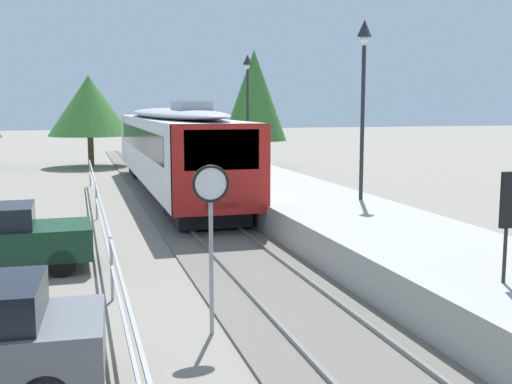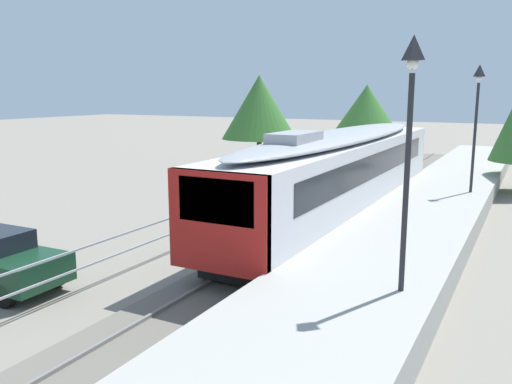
{
  "view_description": "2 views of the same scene",
  "coord_description": "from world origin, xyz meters",
  "views": [
    {
      "loc": [
        -3.86,
        0.06,
        3.73
      ],
      "look_at": [
        0.4,
        14.81,
        1.6
      ],
      "focal_mm": 43.66,
      "sensor_mm": 36.0,
      "label": 1
    },
    {
      "loc": [
        6.76,
        6.06,
        5.13
      ],
      "look_at": [
        -1.0,
        20.81,
        2.0
      ],
      "focal_mm": 37.47,
      "sensor_mm": 36.0,
      "label": 2
    }
  ],
  "objects": [
    {
      "name": "station_platform",
      "position": [
        3.25,
        22.0,
        0.45
      ],
      "size": [
        3.9,
        60.0,
        0.9
      ],
      "primitive_type": "cube",
      "color": "#A8A59E",
      "rests_on": "ground"
    },
    {
      "name": "tree_distant_left",
      "position": [
        -3.01,
        39.75,
        3.75
      ],
      "size": [
        5.05,
        5.05,
        5.59
      ],
      "color": "brown",
      "rests_on": "ground"
    },
    {
      "name": "track_rails",
      "position": [
        0.0,
        22.0,
        0.03
      ],
      "size": [
        3.2,
        60.0,
        0.14
      ],
      "color": "#6B665B",
      "rests_on": "ground"
    },
    {
      "name": "platform_lamp_far_end",
      "position": [
        4.43,
        30.27,
        4.62
      ],
      "size": [
        0.34,
        0.34,
        5.35
      ],
      "color": "#232328",
      "rests_on": "station_platform"
    },
    {
      "name": "tree_behind_carpark",
      "position": [
        -10.72,
        39.76,
        4.08
      ],
      "size": [
        5.33,
        5.33,
        6.31
      ],
      "color": "brown",
      "rests_on": "ground"
    },
    {
      "name": "commuter_train",
      "position": [
        0.0,
        26.14,
        2.14
      ],
      "size": [
        2.82,
        18.9,
        3.74
      ],
      "color": "silver",
      "rests_on": "track_rails"
    },
    {
      "name": "ground_plane",
      "position": [
        -3.0,
        22.0,
        0.0
      ],
      "size": [
        160.0,
        160.0,
        0.0
      ],
      "primitive_type": "plane",
      "color": "gray"
    },
    {
      "name": "platform_lamp_mid_platform",
      "position": [
        4.43,
        17.23,
        4.62
      ],
      "size": [
        0.34,
        0.34,
        5.35
      ],
      "color": "#232328",
      "rests_on": "station_platform"
    }
  ]
}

